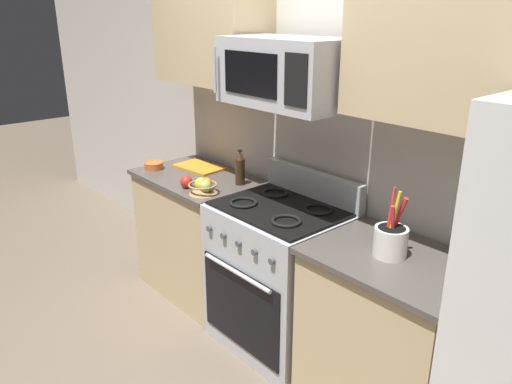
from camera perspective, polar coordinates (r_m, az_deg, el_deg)
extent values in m
cube|color=beige|center=(3.09, 7.99, 6.46)|extent=(8.00, 0.10, 2.60)
cube|color=tan|center=(3.74, -6.42, -5.01)|extent=(0.88, 0.57, 0.88)
cube|color=#4C4742|center=(3.57, -6.70, 1.63)|extent=(0.92, 0.61, 0.03)
cube|color=#B2B5BA|center=(3.14, 2.62, -9.74)|extent=(0.76, 0.61, 0.91)
cube|color=black|center=(3.01, -1.81, -13.18)|extent=(0.67, 0.01, 0.51)
cylinder|color=#B2B5BA|center=(2.87, -2.28, -9.11)|extent=(0.57, 0.02, 0.02)
cube|color=black|center=(2.94, 2.77, -1.89)|extent=(0.73, 0.55, 0.02)
cube|color=#B2B5BA|center=(3.10, 6.50, 0.79)|extent=(0.76, 0.06, 0.18)
torus|color=black|center=(2.98, -1.45, -1.22)|extent=(0.17, 0.17, 0.02)
torus|color=black|center=(2.73, 3.46, -3.32)|extent=(0.17, 0.17, 0.02)
torus|color=black|center=(3.14, 2.17, -0.10)|extent=(0.17, 0.17, 0.02)
torus|color=black|center=(2.90, 7.11, -1.97)|extent=(0.17, 0.17, 0.02)
cylinder|color=#4C4C51|center=(3.00, -5.35, -4.15)|extent=(0.04, 0.02, 0.04)
cylinder|color=#4C4C51|center=(2.89, -3.75, -5.00)|extent=(0.04, 0.02, 0.04)
cylinder|color=#4C4C51|center=(2.80, -2.04, -5.90)|extent=(0.04, 0.02, 0.04)
cylinder|color=#4C4C51|center=(2.70, -0.19, -6.86)|extent=(0.04, 0.02, 0.04)
cylinder|color=#4C4C51|center=(2.61, 1.79, -7.88)|extent=(0.04, 0.02, 0.04)
cube|color=tan|center=(2.73, 14.67, -15.98)|extent=(0.77, 0.57, 0.88)
cube|color=#4C4742|center=(2.49, 15.58, -7.47)|extent=(0.81, 0.61, 0.03)
cube|color=#B2B5BA|center=(2.77, 3.52, 13.48)|extent=(0.75, 0.40, 0.36)
cube|color=black|center=(2.68, -0.71, 13.30)|extent=(0.41, 0.01, 0.22)
cube|color=black|center=(2.44, 4.55, 12.55)|extent=(0.15, 0.01, 0.25)
cylinder|color=#B2B5BA|center=(2.87, -4.71, 13.69)|extent=(0.02, 0.02, 0.25)
cube|color=tan|center=(3.48, -5.22, 18.50)|extent=(0.91, 0.34, 0.77)
cube|color=tan|center=(2.36, 20.34, 16.69)|extent=(0.80, 0.34, 0.77)
cylinder|color=white|center=(2.46, 15.06, -5.50)|extent=(0.16, 0.16, 0.14)
cylinder|color=black|center=(2.46, 15.08, -5.26)|extent=(0.13, 0.13, 0.12)
cylinder|color=red|center=(2.43, 14.93, -2.97)|extent=(0.02, 0.05, 0.31)
cylinder|color=red|center=(2.46, 15.66, -3.28)|extent=(0.10, 0.04, 0.26)
cylinder|color=red|center=(2.43, 15.28, -3.97)|extent=(0.02, 0.05, 0.23)
cylinder|color=yellow|center=(2.42, 15.29, -3.22)|extent=(0.05, 0.04, 0.30)
cone|color=#9E7A4C|center=(3.21, -6.07, 0.34)|extent=(0.18, 0.18, 0.06)
torus|color=#9E7A4C|center=(3.20, -6.09, 0.84)|extent=(0.19, 0.19, 0.01)
sphere|color=red|center=(3.20, -5.85, 0.80)|extent=(0.07, 0.07, 0.07)
sphere|color=orange|center=(3.23, -5.68, 1.00)|extent=(0.07, 0.07, 0.07)
sphere|color=yellow|center=(3.22, -6.29, 0.96)|extent=(0.08, 0.08, 0.08)
sphere|color=#9EB74C|center=(3.17, -5.77, 0.66)|extent=(0.08, 0.08, 0.08)
sphere|color=red|center=(3.32, -7.92, 1.16)|extent=(0.08, 0.08, 0.08)
cube|color=orange|center=(3.73, -6.48, 2.83)|extent=(0.38, 0.26, 0.02)
cylinder|color=#382314|center=(3.34, -1.82, 2.33)|extent=(0.07, 0.07, 0.18)
cone|color=#382314|center=(3.31, -1.85, 4.20)|extent=(0.06, 0.06, 0.05)
cylinder|color=black|center=(3.30, -1.85, 4.73)|extent=(0.03, 0.03, 0.01)
cylinder|color=#D1662D|center=(3.76, -11.55, 2.95)|extent=(0.14, 0.14, 0.05)
torus|color=#D1662D|center=(3.76, -11.58, 3.29)|extent=(0.14, 0.14, 0.01)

